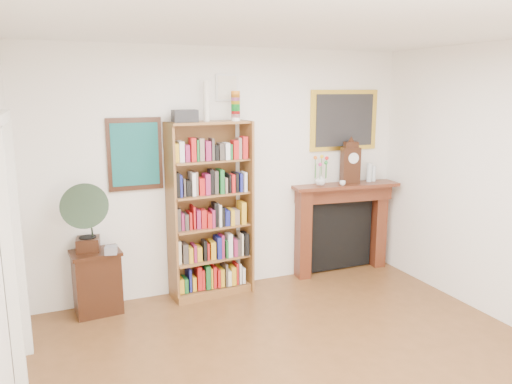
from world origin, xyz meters
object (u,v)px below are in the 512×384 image
at_px(bookshelf, 210,200).
at_px(bottle_right, 374,173).
at_px(side_cabinet, 97,282).
at_px(gramophone, 87,214).
at_px(mantel_clock, 350,164).
at_px(flower_vase, 321,180).
at_px(fireplace, 341,220).
at_px(cd_stack, 111,250).
at_px(bottle_left, 369,172).
at_px(teacup, 342,183).

relative_size(bookshelf, bottle_right, 11.46).
height_order(side_cabinet, gramophone, gramophone).
xyz_separation_m(mantel_clock, flower_vase, (-0.40, 0.04, -0.19)).
height_order(side_cabinet, bottle_right, bottle_right).
height_order(mantel_clock, bottle_right, mantel_clock).
bearing_deg(fireplace, cd_stack, -169.35).
height_order(side_cabinet, mantel_clock, mantel_clock).
distance_m(cd_stack, flower_vase, 2.62).
distance_m(side_cabinet, flower_vase, 2.85).
relative_size(mantel_clock, bottle_left, 2.20).
xyz_separation_m(teacup, bottle_right, (0.53, 0.10, 0.07)).
bearing_deg(fireplace, teacup, -117.41).
xyz_separation_m(fireplace, mantel_clock, (0.06, -0.06, 0.73)).
distance_m(gramophone, teacup, 3.02).
bearing_deg(cd_stack, bottle_right, 3.61).
bearing_deg(mantel_clock, bookshelf, -169.93).
relative_size(cd_stack, flower_vase, 0.89).
relative_size(side_cabinet, flower_vase, 5.03).
bearing_deg(flower_vase, mantel_clock, -5.30).
xyz_separation_m(gramophone, bottle_left, (3.47, 0.13, 0.18)).
xyz_separation_m(bookshelf, gramophone, (-1.33, -0.09, -0.01)).
bearing_deg(bookshelf, fireplace, -2.76).
bearing_deg(side_cabinet, teacup, -5.97).
relative_size(cd_stack, teacup, 1.58).
relative_size(gramophone, bottle_right, 3.77).
bearing_deg(teacup, bottle_left, 11.68).
height_order(gramophone, flower_vase, gramophone).
bearing_deg(mantel_clock, bottle_right, 14.48).
bearing_deg(bottle_right, mantel_clock, -175.04).
distance_m(side_cabinet, cd_stack, 0.43).
xyz_separation_m(flower_vase, bottle_left, (0.71, -0.01, 0.05)).
height_order(fireplace, bottle_left, bottle_left).
height_order(bookshelf, teacup, bookshelf).
height_order(flower_vase, teacup, flower_vase).
distance_m(side_cabinet, bottle_right, 3.61).
xyz_separation_m(fireplace, bottle_right, (0.44, -0.03, 0.58)).
height_order(fireplace, gramophone, gramophone).
distance_m(fireplace, bottle_left, 0.70).
xyz_separation_m(bookshelf, mantel_clock, (1.84, 0.02, 0.31)).
height_order(cd_stack, bottle_right, bottle_right).
bearing_deg(bookshelf, side_cabinet, 175.36).
relative_size(fireplace, mantel_clock, 2.67).
distance_m(side_cabinet, fireplace, 3.07).
bearing_deg(fireplace, side_cabinet, -172.26).
xyz_separation_m(bookshelf, cd_stack, (-1.12, -0.16, -0.39)).
height_order(fireplace, mantel_clock, mantel_clock).
bearing_deg(bottle_left, bottle_right, 6.40).
bearing_deg(cd_stack, side_cabinet, 135.68).
xyz_separation_m(flower_vase, bottle_right, (0.78, -0.00, 0.03)).
height_order(bookshelf, side_cabinet, bookshelf).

